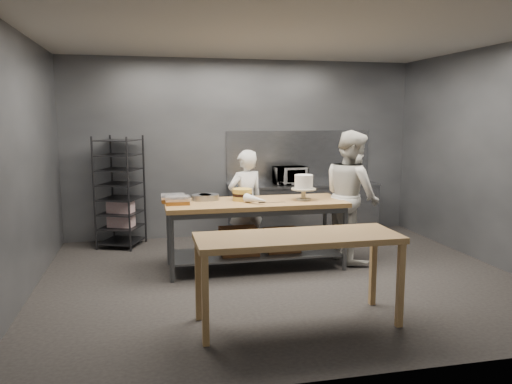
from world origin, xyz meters
TOP-DOWN VIEW (x-y plane):
  - ground at (0.00, 0.00)m, footprint 6.00×6.00m
  - back_wall at (0.00, 2.50)m, footprint 6.00×0.04m
  - work_table at (-0.21, 0.51)m, footprint 2.40×0.90m
  - near_counter at (-0.22, -1.39)m, footprint 2.00×0.70m
  - back_counter at (1.00, 2.18)m, footprint 2.60×0.60m
  - splashback_panel at (1.00, 2.48)m, footprint 2.60×0.02m
  - speed_rack at (-2.06, 2.10)m, footprint 0.80×0.83m
  - chef_behind at (-0.22, 1.18)m, footprint 0.66×0.54m
  - chef_right at (1.19, 0.60)m, footprint 0.78×0.96m
  - microwave at (0.75, 2.18)m, footprint 0.54×0.37m
  - frosted_cake_stand at (0.44, 0.47)m, footprint 0.34×0.34m
  - layer_cake at (-0.38, 0.61)m, footprint 0.26×0.26m
  - cake_pans at (-0.98, 0.73)m, footprint 0.68×0.33m
  - piping_bag at (-0.26, 0.29)m, footprint 0.30×0.39m
  - offset_spatula at (-0.09, 0.35)m, footprint 0.36×0.02m
  - pastry_clamshells at (-1.29, 0.56)m, footprint 0.36×0.40m

SIDE VIEW (x-z plane):
  - ground at x=0.00m, z-range 0.00..0.00m
  - back_counter at x=1.00m, z-range 0.00..0.90m
  - work_table at x=-0.21m, z-range 0.11..1.03m
  - chef_behind at x=-0.22m, z-range 0.00..1.57m
  - near_counter at x=-0.22m, z-range 0.36..1.26m
  - speed_rack at x=-2.06m, z-range -0.02..1.73m
  - offset_spatula at x=-0.09m, z-range 0.92..0.93m
  - chef_right at x=1.19m, z-range 0.00..1.86m
  - cake_pans at x=-0.98m, z-range 0.92..1.00m
  - pastry_clamshells at x=-1.29m, z-range 0.92..1.03m
  - piping_bag at x=-0.26m, z-range 0.92..1.04m
  - layer_cake at x=-0.38m, z-range 0.92..1.08m
  - microwave at x=0.75m, z-range 0.90..1.20m
  - frosted_cake_stand at x=0.44m, z-range 0.97..1.31m
  - splashback_panel at x=1.00m, z-range 0.90..1.80m
  - back_wall at x=0.00m, z-range 0.00..3.00m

